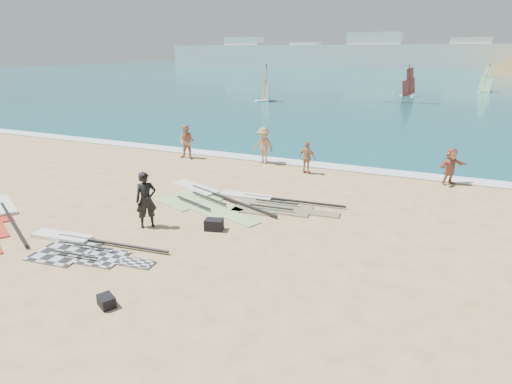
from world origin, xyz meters
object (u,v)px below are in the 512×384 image
at_px(gear_bag_far, 106,301).
at_px(person_wetsuit, 146,200).
at_px(rig_green, 203,197).
at_px(rig_orange, 267,203).
at_px(gear_bag_near, 214,225).
at_px(beachgoer_mid, 263,146).
at_px(beachgoer_back, 307,158).
at_px(beachgoer_left, 187,142).
at_px(rig_grey, 78,246).
at_px(beachgoer_right, 450,166).

xyz_separation_m(gear_bag_far, person_wetsuit, (-2.19, 4.44, 0.85)).
bearing_deg(rig_green, rig_orange, 32.14).
bearing_deg(rig_green, gear_bag_near, -31.09).
distance_m(gear_bag_far, person_wetsuit, 5.02).
bearing_deg(rig_green, beachgoer_mid, 111.89).
bearing_deg(beachgoer_back, rig_green, 75.08).
distance_m(rig_green, beachgoer_left, 7.35).
distance_m(rig_grey, beachgoer_left, 11.95).
distance_m(rig_orange, beachgoer_right, 8.95).
height_order(rig_orange, beachgoer_right, beachgoer_right).
relative_size(beachgoer_mid, beachgoer_right, 1.15).
distance_m(rig_orange, beachgoer_left, 8.93).
height_order(rig_orange, gear_bag_near, gear_bag_near).
distance_m(rig_grey, beachgoer_mid, 12.21).
distance_m(beachgoer_left, beachgoer_right, 13.83).
bearing_deg(person_wetsuit, gear_bag_near, -30.16).
bearing_deg(rig_orange, beachgoer_left, 139.51).
distance_m(gear_bag_near, beachgoer_left, 10.72).
relative_size(rig_grey, gear_bag_far, 10.84).
bearing_deg(gear_bag_near, rig_grey, -137.08).
xyz_separation_m(rig_orange, gear_bag_far, (-0.69, -8.34, 0.09)).
distance_m(rig_green, beachgoer_right, 11.36).
distance_m(gear_bag_far, beachgoer_right, 16.07).
bearing_deg(beachgoer_left, rig_grey, -81.86).
xyz_separation_m(rig_green, gear_bag_far, (1.99, -7.84, 0.09)).
relative_size(beachgoer_back, beachgoer_right, 0.94).
xyz_separation_m(gear_bag_near, beachgoer_left, (-6.54, 8.46, 0.77)).
relative_size(beachgoer_left, beachgoer_back, 1.18).
relative_size(gear_bag_near, beachgoer_back, 0.37).
xyz_separation_m(rig_grey, beachgoer_mid, (1.13, 12.12, 0.95)).
bearing_deg(beachgoer_mid, beachgoer_back, -6.92).
bearing_deg(beachgoer_mid, rig_orange, -53.59).
height_order(rig_grey, gear_bag_near, gear_bag_near).
relative_size(rig_grey, gear_bag_near, 8.23).
height_order(rig_green, rig_orange, rig_green).
bearing_deg(rig_grey, gear_bag_near, 36.71).
bearing_deg(beachgoer_mid, gear_bag_far, -70.05).
height_order(rig_orange, beachgoer_left, beachgoer_left).
height_order(rig_orange, person_wetsuit, person_wetsuit).
distance_m(gear_bag_far, beachgoer_mid, 14.45).
bearing_deg(person_wetsuit, rig_orange, 6.14).
bearing_deg(gear_bag_far, beachgoer_left, 115.46).
height_order(rig_green, beachgoer_mid, beachgoer_mid).
distance_m(rig_orange, beachgoer_back, 5.05).
height_order(gear_bag_far, beachgoer_back, beachgoer_back).
height_order(beachgoer_left, beachgoer_right, beachgoer_left).
height_order(beachgoer_mid, beachgoer_back, beachgoer_mid).
xyz_separation_m(rig_orange, beachgoer_left, (-7.16, 5.26, 0.91)).
distance_m(beachgoer_back, beachgoer_right, 6.63).
bearing_deg(gear_bag_far, rig_orange, 85.25).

